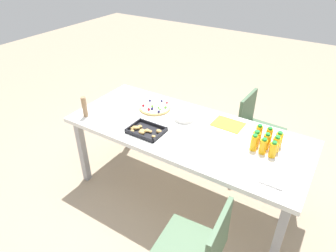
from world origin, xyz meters
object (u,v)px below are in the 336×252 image
snack_tray (145,131)px  paper_folder (228,124)px  juice_bottle_0 (279,140)px  chair_far_left (198,248)px  party_table (186,136)px  juice_bottle_4 (266,141)px  fruit_pizza (155,107)px  cardboard_tube (85,107)px  napkin_stack (273,179)px  juice_bottle_7 (263,146)px  plate_stack (184,118)px  juice_bottle_3 (276,144)px  juice_bottle_8 (254,143)px  juice_bottle_1 (269,136)px  juice_bottle_6 (273,150)px  juice_bottle_5 (256,139)px  chair_near_left (256,127)px  juice_bottle_2 (259,133)px

snack_tray → paper_folder: size_ratio=1.12×
juice_bottle_0 → chair_far_left: bearing=79.8°
party_table → juice_bottle_0: 0.76m
juice_bottle_4 → fruit_pizza: size_ratio=0.45×
cardboard_tube → paper_folder: size_ratio=0.74×
snack_tray → napkin_stack: (-1.08, 0.02, -0.01)m
juice_bottle_7 → snack_tray: bearing=14.7°
juice_bottle_7 → fruit_pizza: 1.09m
juice_bottle_4 → fruit_pizza: juice_bottle_4 is taller
plate_stack → paper_folder: (-0.37, -0.13, -0.01)m
party_table → cardboard_tube: 0.95m
juice_bottle_3 → juice_bottle_4: 0.07m
juice_bottle_3 → fruit_pizza: (1.16, -0.07, -0.05)m
juice_bottle_8 → fruit_pizza: bearing=-7.8°
juice_bottle_1 → juice_bottle_6: bearing=117.1°
juice_bottle_5 → chair_far_left: bearing=88.7°
chair_near_left → cardboard_tube: (1.28, 1.06, 0.35)m
juice_bottle_2 → juice_bottle_6: 0.22m
snack_tray → cardboard_tube: cardboard_tube is taller
paper_folder → plate_stack: bearing=19.7°
juice_bottle_4 → party_table: bearing=8.0°
fruit_pizza → snack_tray: 0.41m
napkin_stack → cardboard_tube: cardboard_tube is taller
chair_near_left → plate_stack: bearing=-35.1°
fruit_pizza → chair_far_left: bearing=135.4°
juice_bottle_0 → napkin_stack: (-0.08, 0.41, -0.05)m
juice_bottle_3 → juice_bottle_6: (0.00, 0.08, -0.00)m
juice_bottle_7 → juice_bottle_8: size_ratio=0.95×
chair_far_left → cardboard_tube: (1.44, -0.51, 0.35)m
chair_far_left → juice_bottle_5: size_ratio=6.28×
party_table → juice_bottle_2: (-0.57, -0.17, 0.13)m
chair_near_left → juice_bottle_8: size_ratio=5.94×
juice_bottle_7 → plate_stack: 0.75m
juice_bottle_5 → snack_tray: juice_bottle_5 is taller
juice_bottle_1 → juice_bottle_6: (-0.08, 0.15, -0.01)m
juice_bottle_3 → paper_folder: juice_bottle_3 is taller
plate_stack → cardboard_tube: bearing=28.4°
party_table → snack_tray: size_ratio=7.09×
party_table → juice_bottle_5: (-0.57, -0.09, 0.13)m
juice_bottle_0 → cardboard_tube: bearing=16.1°
juice_bottle_1 → cardboard_tube: size_ratio=0.76×
juice_bottle_0 → juice_bottle_7: bearing=63.2°
fruit_pizza → napkin_stack: 1.30m
juice_bottle_7 → fruit_pizza: juice_bottle_7 is taller
plate_stack → paper_folder: size_ratio=0.68×
cardboard_tube → paper_folder: 1.29m
juice_bottle_2 → juice_bottle_3: bearing=154.7°
juice_bottle_2 → juice_bottle_3: 0.18m
snack_tray → paper_folder: bearing=-138.2°
juice_bottle_1 → plate_stack: bearing=2.8°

